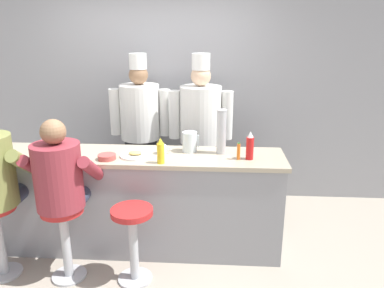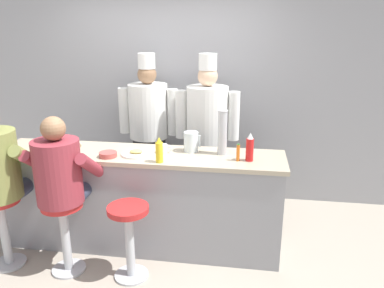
{
  "view_description": "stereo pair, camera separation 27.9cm",
  "coord_description": "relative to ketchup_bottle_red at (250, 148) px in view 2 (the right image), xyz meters",
  "views": [
    {
      "loc": [
        0.73,
        -2.96,
        2.09
      ],
      "look_at": [
        0.52,
        0.26,
        1.09
      ],
      "focal_mm": 35.0,
      "sensor_mm": 36.0,
      "label": 1
    },
    {
      "loc": [
        1.01,
        -2.93,
        2.09
      ],
      "look_at": [
        0.52,
        0.26,
        1.09
      ],
      "focal_mm": 35.0,
      "sensor_mm": 36.0,
      "label": 2
    }
  ],
  "objects": [
    {
      "name": "ground_plane",
      "position": [
        -1.04,
        -0.23,
        -1.09
      ],
      "size": [
        20.0,
        20.0,
        0.0
      ],
      "primitive_type": "plane",
      "color": "#9E9384"
    },
    {
      "name": "coffee_mug_tan",
      "position": [
        -1.69,
        0.09,
        -0.08
      ],
      "size": [
        0.14,
        0.09,
        0.08
      ],
      "color": "beige",
      "rests_on": "diner_counter"
    },
    {
      "name": "ketchup_bottle_red",
      "position": [
        0.0,
        0.0,
        0.0
      ],
      "size": [
        0.07,
        0.07,
        0.26
      ],
      "color": "red",
      "rests_on": "diner_counter"
    },
    {
      "name": "cereal_bowl",
      "position": [
        -1.27,
        -0.09,
        -0.1
      ],
      "size": [
        0.16,
        0.16,
        0.05
      ],
      "color": "#B24C47",
      "rests_on": "diner_counter"
    },
    {
      "name": "cup_stack_steel",
      "position": [
        -0.25,
        0.15,
        0.09
      ],
      "size": [
        0.09,
        0.09,
        0.42
      ],
      "color": "#B7BABF",
      "rests_on": "diner_counter"
    },
    {
      "name": "wall_back",
      "position": [
        -1.04,
        1.37,
        0.26
      ],
      "size": [
        10.0,
        0.06,
        2.7
      ],
      "color": "#99999E",
      "rests_on": "ground_plane"
    },
    {
      "name": "coffee_mug_white",
      "position": [
        -0.8,
        0.1,
        -0.08
      ],
      "size": [
        0.13,
        0.08,
        0.08
      ],
      "color": "white",
      "rests_on": "diner_counter"
    },
    {
      "name": "diner_counter",
      "position": [
        -1.04,
        0.06,
        -0.6
      ],
      "size": [
        2.75,
        0.59,
        0.97
      ],
      "color": "gray",
      "rests_on": "ground_plane"
    },
    {
      "name": "empty_stool_round",
      "position": [
        -0.98,
        -0.47,
        -0.63
      ],
      "size": [
        0.35,
        0.35,
        0.68
      ],
      "color": "#B2B5BA",
      "rests_on": "ground_plane"
    },
    {
      "name": "hot_sauce_bottle_orange",
      "position": [
        -0.1,
        -0.02,
        -0.04
      ],
      "size": [
        0.03,
        0.03,
        0.16
      ],
      "color": "orange",
      "rests_on": "diner_counter"
    },
    {
      "name": "cook_in_whites_near",
      "position": [
        -1.19,
        1.02,
        -0.08
      ],
      "size": [
        0.71,
        0.46,
        1.82
      ],
      "color": "#232328",
      "rests_on": "ground_plane"
    },
    {
      "name": "mustard_bottle_yellow",
      "position": [
        -0.78,
        -0.16,
        -0.01
      ],
      "size": [
        0.06,
        0.06,
        0.23
      ],
      "color": "yellow",
      "rests_on": "diner_counter"
    },
    {
      "name": "water_pitcher_clear",
      "position": [
        -0.55,
        0.18,
        -0.02
      ],
      "size": [
        0.16,
        0.14,
        0.19
      ],
      "color": "silver",
      "rests_on": "diner_counter"
    },
    {
      "name": "breakfast_plate",
      "position": [
        -1.04,
        0.01,
        -0.11
      ],
      "size": [
        0.28,
        0.28,
        0.05
      ],
      "color": "white",
      "rests_on": "diner_counter"
    },
    {
      "name": "diner_seated_maroon",
      "position": [
        -1.57,
        -0.44,
        -0.19
      ],
      "size": [
        0.59,
        0.58,
        1.42
      ],
      "color": "#B2B5BA",
      "rests_on": "ground_plane"
    },
    {
      "name": "cook_in_whites_far",
      "position": [
        -0.48,
        0.89,
        -0.08
      ],
      "size": [
        0.72,
        0.46,
        1.83
      ],
      "color": "#232328",
      "rests_on": "ground_plane"
    }
  ]
}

